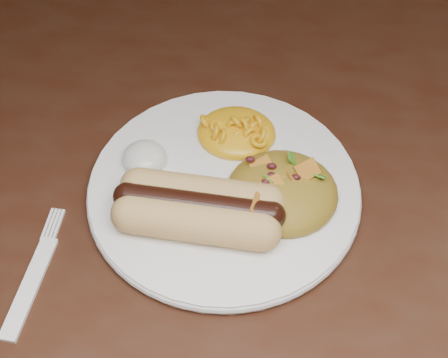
# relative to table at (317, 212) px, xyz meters

# --- Properties ---
(table) EXTENTS (1.60, 0.90, 0.75)m
(table) POSITION_rel_table_xyz_m (0.00, 0.00, 0.00)
(table) COLOR #331E14
(table) RESTS_ON floor
(plate) EXTENTS (0.31, 0.31, 0.01)m
(plate) POSITION_rel_table_xyz_m (-0.09, -0.06, 0.10)
(plate) COLOR white
(plate) RESTS_ON table
(hotdog) EXTENTS (0.13, 0.07, 0.03)m
(hotdog) POSITION_rel_table_xyz_m (-0.11, -0.10, 0.12)
(hotdog) COLOR #D6C265
(hotdog) RESTS_ON plate
(mac_and_cheese) EXTENTS (0.10, 0.09, 0.03)m
(mac_and_cheese) POSITION_rel_table_xyz_m (-0.09, 0.00, 0.12)
(mac_and_cheese) COLOR orange
(mac_and_cheese) RESTS_ON plate
(sour_cream) EXTENTS (0.05, 0.05, 0.03)m
(sour_cream) POSITION_rel_table_xyz_m (-0.17, -0.05, 0.12)
(sour_cream) COLOR silver
(sour_cream) RESTS_ON plate
(taco_salad) EXTENTS (0.10, 0.10, 0.04)m
(taco_salad) POSITION_rel_table_xyz_m (-0.04, -0.07, 0.12)
(taco_salad) COLOR #B5561D
(taco_salad) RESTS_ON plate
(fork) EXTENTS (0.03, 0.13, 0.00)m
(fork) POSITION_rel_table_xyz_m (-0.24, -0.18, 0.09)
(fork) COLOR white
(fork) RESTS_ON table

